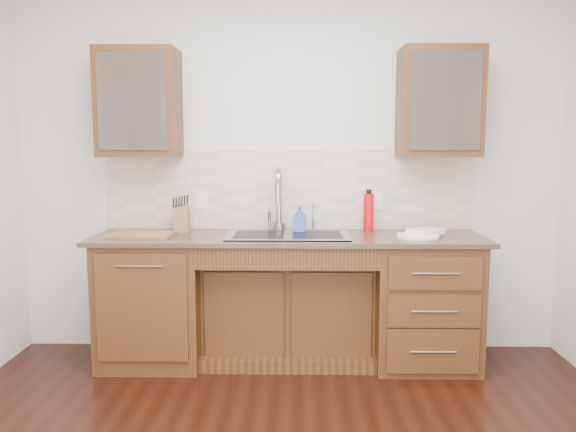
{
  "coord_description": "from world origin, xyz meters",
  "views": [
    {
      "loc": [
        0.07,
        -2.41,
        1.54
      ],
      "look_at": [
        0.0,
        1.4,
        1.05
      ],
      "focal_mm": 35.0,
      "sensor_mm": 36.0,
      "label": 1
    }
  ],
  "objects_px": {
    "water_bottle": "(369,213)",
    "knife_block": "(182,219)",
    "cutting_board": "(142,234)",
    "plate": "(418,236)",
    "soap_bottle": "(300,219)"
  },
  "relations": [
    {
      "from": "water_bottle",
      "to": "cutting_board",
      "type": "distance_m",
      "value": 1.61
    },
    {
      "from": "water_bottle",
      "to": "plate",
      "type": "relative_size",
      "value": 0.95
    },
    {
      "from": "plate",
      "to": "knife_block",
      "type": "bearing_deg",
      "value": 172.43
    },
    {
      "from": "soap_bottle",
      "to": "plate",
      "type": "bearing_deg",
      "value": -9.52
    },
    {
      "from": "water_bottle",
      "to": "cutting_board",
      "type": "xyz_separation_m",
      "value": [
        -1.59,
        -0.23,
        -0.13
      ]
    },
    {
      "from": "plate",
      "to": "knife_block",
      "type": "distance_m",
      "value": 1.67
    },
    {
      "from": "cutting_board",
      "to": "water_bottle",
      "type": "bearing_deg",
      "value": 8.15
    },
    {
      "from": "knife_block",
      "to": "cutting_board",
      "type": "relative_size",
      "value": 0.43
    },
    {
      "from": "soap_bottle",
      "to": "knife_block",
      "type": "height_order",
      "value": "soap_bottle"
    },
    {
      "from": "plate",
      "to": "cutting_board",
      "type": "height_order",
      "value": "cutting_board"
    },
    {
      "from": "water_bottle",
      "to": "knife_block",
      "type": "relative_size",
      "value": 1.5
    },
    {
      "from": "cutting_board",
      "to": "plate",
      "type": "bearing_deg",
      "value": -0.66
    },
    {
      "from": "water_bottle",
      "to": "knife_block",
      "type": "bearing_deg",
      "value": -178.74
    },
    {
      "from": "knife_block",
      "to": "cutting_board",
      "type": "height_order",
      "value": "knife_block"
    },
    {
      "from": "knife_block",
      "to": "cutting_board",
      "type": "distance_m",
      "value": 0.32
    }
  ]
}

